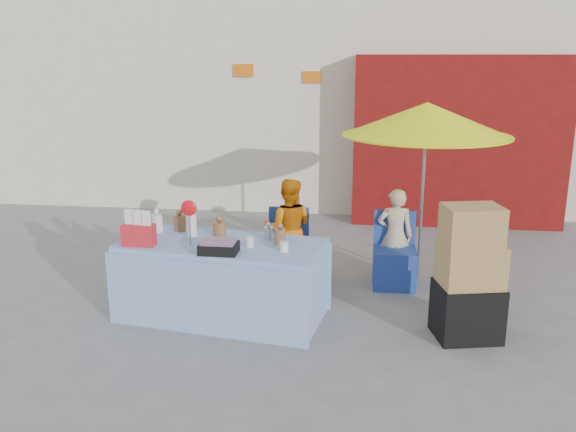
# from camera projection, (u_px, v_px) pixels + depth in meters

# --- Properties ---
(ground) EXTENTS (80.00, 80.00, 0.00)m
(ground) POSITION_uv_depth(u_px,v_px,m) (280.00, 331.00, 5.95)
(ground) COLOR slate
(ground) RESTS_ON ground
(backdrop) EXTENTS (14.00, 8.00, 7.80)m
(backdrop) POSITION_uv_depth(u_px,v_px,m) (356.00, 28.00, 12.28)
(backdrop) COLOR silver
(backdrop) RESTS_ON ground
(market_table) EXTENTS (2.18, 1.27, 1.24)m
(market_table) POSITION_uv_depth(u_px,v_px,m) (222.00, 278.00, 6.19)
(market_table) COLOR #96B3F0
(market_table) RESTS_ON ground
(chair_left) EXTENTS (0.49, 0.48, 0.85)m
(chair_left) POSITION_uv_depth(u_px,v_px,m) (287.00, 260.00, 7.19)
(chair_left) COLOR #213C9A
(chair_left) RESTS_ON ground
(chair_right) EXTENTS (0.49, 0.48, 0.85)m
(chair_right) POSITION_uv_depth(u_px,v_px,m) (394.00, 265.00, 7.04)
(chair_right) COLOR #213C9A
(chair_right) RESTS_ON ground
(vendor_orange) EXTENTS (0.60, 0.47, 1.21)m
(vendor_orange) POSITION_uv_depth(u_px,v_px,m) (288.00, 229.00, 7.22)
(vendor_orange) COLOR orange
(vendor_orange) RESTS_ON ground
(vendor_beige) EXTENTS (0.42, 0.28, 1.13)m
(vendor_beige) POSITION_uv_depth(u_px,v_px,m) (395.00, 236.00, 7.08)
(vendor_beige) COLOR #C6B18C
(vendor_beige) RESTS_ON ground
(umbrella) EXTENTS (1.90, 1.90, 2.09)m
(umbrella) POSITION_uv_depth(u_px,v_px,m) (427.00, 120.00, 6.85)
(umbrella) COLOR gray
(umbrella) RESTS_ON ground
(box_stack) EXTENTS (0.67, 0.59, 1.29)m
(box_stack) POSITION_uv_depth(u_px,v_px,m) (469.00, 278.00, 5.66)
(box_stack) COLOR black
(box_stack) RESTS_ON ground
(tarp_bundle) EXTENTS (0.79, 0.70, 0.30)m
(tarp_bundle) POSITION_uv_depth(u_px,v_px,m) (201.00, 300.00, 6.29)
(tarp_bundle) COLOR #FDFF1A
(tarp_bundle) RESTS_ON ground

